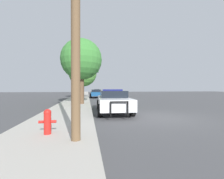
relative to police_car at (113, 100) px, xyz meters
The scene contains 10 objects.
ground_plane 3.19m from the police_car, 43.96° to the right, with size 110.00×110.00×0.00m, color #474749.
sidewalk_left 3.66m from the police_car, 143.22° to the right, with size 3.00×110.00×0.13m.
police_car is the anchor object (origin of this frame).
fire_hydrant 5.54m from the police_car, 121.70° to the right, with size 0.53×0.23×0.79m.
traffic_light 16.31m from the police_car, 96.93° to the left, with size 3.74×0.35×5.17m.
car_background_midblock 14.78m from the police_car, 91.02° to the left, with size 1.95×4.13×1.34m.
car_background_distant 34.01m from the police_car, 88.26° to the left, with size 2.00×3.93×1.26m.
car_background_oncoming 20.33m from the police_car, 78.53° to the left, with size 2.00×4.50×1.28m.
tree_sidewalk_near 6.06m from the police_car, 116.13° to the left, with size 3.79×3.79×6.01m.
tree_sidewalk_mid 14.42m from the police_car, 99.58° to the left, with size 4.29×4.29×5.98m.
Camera 1 is at (-3.90, -7.54, 1.58)m, focal length 24.00 mm.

